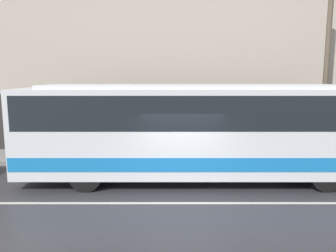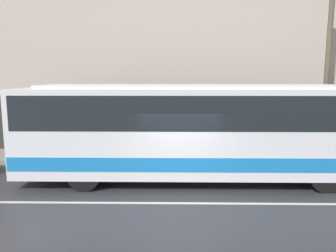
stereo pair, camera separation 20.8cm
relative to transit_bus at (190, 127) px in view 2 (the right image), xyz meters
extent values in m
plane|color=#333338|center=(-0.40, -2.13, -1.88)|extent=(60.00, 60.00, 0.00)
cube|color=gray|center=(-0.40, 3.06, -1.80)|extent=(60.00, 2.37, 0.16)
cube|color=#B7A899|center=(-0.40, 4.39, 4.24)|extent=(60.00, 0.30, 12.24)
cube|color=#2D2B28|center=(-0.40, 4.23, -0.48)|extent=(60.00, 0.06, 2.80)
cube|color=beige|center=(-0.40, -2.13, -1.88)|extent=(54.00, 0.14, 0.01)
cube|color=silver|center=(-0.01, 0.00, -0.10)|extent=(11.63, 2.56, 2.87)
cube|color=#1972BF|center=(-0.01, 0.00, -0.98)|extent=(11.57, 2.58, 0.45)
cube|color=black|center=(-0.01, 0.00, 0.61)|extent=(11.28, 2.58, 1.09)
cube|color=silver|center=(-0.01, 0.00, 1.40)|extent=(9.89, 2.17, 0.12)
cylinder|color=black|center=(4.21, -1.12, -1.36)|extent=(1.04, 0.28, 1.04)
cylinder|color=black|center=(4.21, 1.12, -1.36)|extent=(1.04, 0.28, 1.04)
cylinder|color=black|center=(-3.42, -1.12, -1.36)|extent=(1.04, 0.28, 1.04)
cylinder|color=black|center=(-3.42, 1.12, -1.36)|extent=(1.04, 0.28, 1.04)
cylinder|color=brown|center=(5.64, 2.41, 1.91)|extent=(0.21, 0.21, 7.27)
cylinder|color=maroon|center=(-1.11, 3.23, -1.00)|extent=(0.36, 0.36, 1.44)
sphere|color=tan|center=(-1.11, 3.23, -0.14)|extent=(0.26, 0.26, 0.26)
camera|label=1|loc=(-0.81, -11.11, 1.74)|focal=35.00mm
camera|label=2|loc=(-0.60, -11.11, 1.74)|focal=35.00mm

